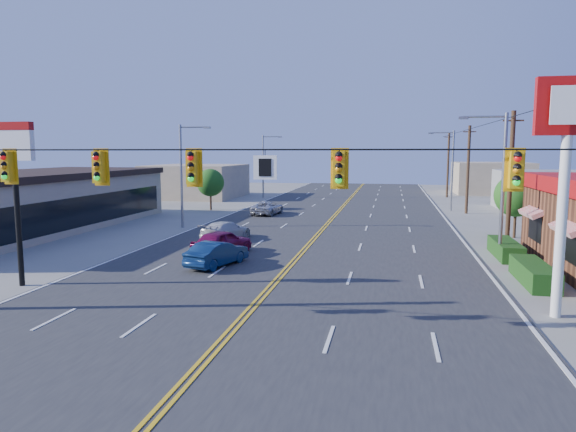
% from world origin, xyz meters
% --- Properties ---
extents(ground, '(160.00, 160.00, 0.00)m').
position_xyz_m(ground, '(0.00, 0.00, 0.00)').
color(ground, gray).
rests_on(ground, ground).
extents(road, '(20.00, 120.00, 0.06)m').
position_xyz_m(road, '(0.00, 20.00, 0.03)').
color(road, '#2D2D30').
rests_on(road, ground).
extents(signal_span, '(24.32, 0.34, 9.00)m').
position_xyz_m(signal_span, '(-0.12, 0.00, 4.89)').
color(signal_span, '#47301E').
rests_on(signal_span, ground).
extents(kfc_pylon, '(2.20, 0.36, 8.50)m').
position_xyz_m(kfc_pylon, '(11.00, 4.00, 6.04)').
color(kfc_pylon, white).
rests_on(kfc_pylon, ground).
extents(strip_mall, '(10.40, 26.40, 4.40)m').
position_xyz_m(strip_mall, '(-22.00, 18.00, 2.25)').
color(strip_mall, tan).
rests_on(strip_mall, ground).
extents(pizza_hut_sign, '(1.90, 0.30, 6.85)m').
position_xyz_m(pizza_hut_sign, '(-11.00, 4.00, 5.18)').
color(pizza_hut_sign, black).
rests_on(pizza_hut_sign, ground).
extents(streetlight_se, '(2.55, 0.25, 8.00)m').
position_xyz_m(streetlight_se, '(10.79, 14.00, 4.51)').
color(streetlight_se, gray).
rests_on(streetlight_se, ground).
extents(streetlight_ne, '(2.55, 0.25, 8.00)m').
position_xyz_m(streetlight_ne, '(10.79, 38.00, 4.51)').
color(streetlight_ne, gray).
rests_on(streetlight_ne, ground).
extents(streetlight_sw, '(2.55, 0.25, 8.00)m').
position_xyz_m(streetlight_sw, '(-10.79, 22.00, 4.51)').
color(streetlight_sw, gray).
rests_on(streetlight_sw, ground).
extents(streetlight_nw, '(2.55, 0.25, 8.00)m').
position_xyz_m(streetlight_nw, '(-10.79, 48.00, 4.51)').
color(streetlight_nw, gray).
rests_on(streetlight_nw, ground).
extents(utility_pole_near, '(0.28, 0.28, 8.40)m').
position_xyz_m(utility_pole_near, '(12.20, 18.00, 4.20)').
color(utility_pole_near, '#47301E').
rests_on(utility_pole_near, ground).
extents(utility_pole_mid, '(0.28, 0.28, 8.40)m').
position_xyz_m(utility_pole_mid, '(12.20, 36.00, 4.20)').
color(utility_pole_mid, '#47301E').
rests_on(utility_pole_mid, ground).
extents(utility_pole_far, '(0.28, 0.28, 8.40)m').
position_xyz_m(utility_pole_far, '(12.20, 54.00, 4.20)').
color(utility_pole_far, '#47301E').
rests_on(utility_pole_far, ground).
extents(tree_kfc_rear, '(2.94, 2.94, 4.41)m').
position_xyz_m(tree_kfc_rear, '(13.50, 22.00, 2.93)').
color(tree_kfc_rear, '#47301E').
rests_on(tree_kfc_rear, ground).
extents(tree_west, '(2.80, 2.80, 4.20)m').
position_xyz_m(tree_west, '(-13.00, 34.00, 2.79)').
color(tree_west, '#47301E').
rests_on(tree_west, ground).
extents(bld_east_mid, '(12.00, 10.00, 4.00)m').
position_xyz_m(bld_east_mid, '(22.00, 40.00, 2.00)').
color(bld_east_mid, gray).
rests_on(bld_east_mid, ground).
extents(bld_west_far, '(11.00, 12.00, 4.20)m').
position_xyz_m(bld_west_far, '(-20.00, 48.00, 2.10)').
color(bld_west_far, tan).
rests_on(bld_west_far, ground).
extents(bld_east_far, '(10.00, 10.00, 4.40)m').
position_xyz_m(bld_east_far, '(19.00, 62.00, 2.20)').
color(bld_east_far, tan).
rests_on(bld_east_far, ground).
extents(car_magenta, '(2.93, 4.55, 1.44)m').
position_xyz_m(car_magenta, '(-4.40, 12.16, 0.72)').
color(car_magenta, maroon).
rests_on(car_magenta, ground).
extents(car_blue, '(2.48, 4.18, 1.30)m').
position_xyz_m(car_blue, '(-3.69, 9.28, 0.65)').
color(car_blue, '#0D244D').
rests_on(car_blue, ground).
extents(car_white, '(2.92, 4.58, 1.23)m').
position_xyz_m(car_white, '(-5.79, 17.05, 0.62)').
color(car_white, silver).
rests_on(car_white, ground).
extents(car_silver, '(2.51, 4.64, 1.24)m').
position_xyz_m(car_silver, '(-6.32, 31.03, 0.62)').
color(car_silver, '#B9B9BE').
rests_on(car_silver, ground).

